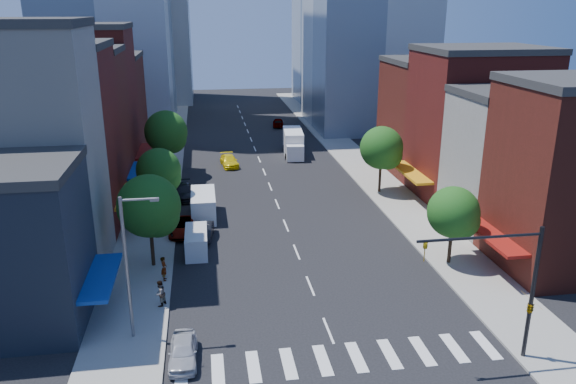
% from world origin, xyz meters
% --- Properties ---
extents(ground, '(220.00, 220.00, 0.00)m').
position_xyz_m(ground, '(0.00, 0.00, 0.00)').
color(ground, black).
rests_on(ground, ground).
extents(sidewalk_left, '(5.00, 120.00, 0.15)m').
position_xyz_m(sidewalk_left, '(-12.50, 40.00, 0.07)').
color(sidewalk_left, gray).
rests_on(sidewalk_left, ground).
extents(sidewalk_right, '(5.00, 120.00, 0.15)m').
position_xyz_m(sidewalk_right, '(12.50, 40.00, 0.07)').
color(sidewalk_right, gray).
rests_on(sidewalk_right, ground).
extents(crosswalk, '(19.00, 3.00, 0.01)m').
position_xyz_m(crosswalk, '(0.00, -3.00, 0.01)').
color(crosswalk, silver).
rests_on(crosswalk, ground).
extents(bldg_left_1, '(12.00, 8.00, 18.00)m').
position_xyz_m(bldg_left_1, '(-21.00, 12.00, 9.00)').
color(bldg_left_1, beige).
rests_on(bldg_left_1, ground).
extents(bldg_left_2, '(12.00, 9.00, 16.00)m').
position_xyz_m(bldg_left_2, '(-21.00, 20.50, 8.00)').
color(bldg_left_2, '#5C1915').
rests_on(bldg_left_2, ground).
extents(bldg_left_3, '(12.00, 8.00, 15.00)m').
position_xyz_m(bldg_left_3, '(-21.00, 29.00, 7.50)').
color(bldg_left_3, '#581F16').
rests_on(bldg_left_3, ground).
extents(bldg_left_4, '(12.00, 9.00, 17.00)m').
position_xyz_m(bldg_left_4, '(-21.00, 37.50, 8.50)').
color(bldg_left_4, '#5C1915').
rests_on(bldg_left_4, ground).
extents(bldg_left_5, '(12.00, 10.00, 13.00)m').
position_xyz_m(bldg_left_5, '(-21.00, 47.00, 6.50)').
color(bldg_left_5, '#581F16').
rests_on(bldg_left_5, ground).
extents(bldg_right_1, '(12.00, 8.00, 12.00)m').
position_xyz_m(bldg_right_1, '(21.00, 15.00, 6.00)').
color(bldg_right_1, beige).
rests_on(bldg_right_1, ground).
extents(bldg_right_2, '(12.00, 10.00, 15.00)m').
position_xyz_m(bldg_right_2, '(21.00, 24.00, 7.50)').
color(bldg_right_2, '#5C1915').
rests_on(bldg_right_2, ground).
extents(bldg_right_3, '(12.00, 10.00, 13.00)m').
position_xyz_m(bldg_right_3, '(21.00, 34.00, 6.50)').
color(bldg_right_3, '#581F16').
rests_on(bldg_right_3, ground).
extents(traffic_signal, '(7.24, 2.24, 8.00)m').
position_xyz_m(traffic_signal, '(9.94, -4.50, 4.16)').
color(traffic_signal, black).
rests_on(traffic_signal, sidewalk_right).
extents(streetlight, '(2.25, 0.25, 9.00)m').
position_xyz_m(streetlight, '(-11.81, 1.00, 5.28)').
color(streetlight, slate).
rests_on(streetlight, sidewalk_left).
extents(tree_left_near, '(4.80, 4.80, 7.30)m').
position_xyz_m(tree_left_near, '(-11.35, 10.92, 4.87)').
color(tree_left_near, black).
rests_on(tree_left_near, sidewalk_left).
extents(tree_left_mid, '(4.20, 4.20, 6.65)m').
position_xyz_m(tree_left_mid, '(-11.35, 21.92, 4.53)').
color(tree_left_mid, black).
rests_on(tree_left_mid, sidewalk_left).
extents(tree_left_far, '(5.00, 5.00, 7.75)m').
position_xyz_m(tree_left_far, '(-11.35, 35.92, 5.20)').
color(tree_left_far, black).
rests_on(tree_left_far, sidewalk_left).
extents(tree_right_near, '(4.00, 4.00, 6.20)m').
position_xyz_m(tree_right_near, '(11.65, 7.92, 4.19)').
color(tree_right_near, black).
rests_on(tree_right_near, sidewalk_right).
extents(tree_right_far, '(4.60, 4.60, 7.20)m').
position_xyz_m(tree_right_far, '(11.65, 25.92, 4.86)').
color(tree_right_far, black).
rests_on(tree_right_far, sidewalk_right).
extents(parked_car_front, '(1.67, 3.97, 1.34)m').
position_xyz_m(parked_car_front, '(-8.91, -1.86, 0.67)').
color(parked_car_front, '#B5B5BA').
rests_on(parked_car_front, ground).
extents(parked_car_second, '(1.80, 4.06, 1.30)m').
position_xyz_m(parked_car_second, '(-7.50, 16.02, 0.65)').
color(parked_car_second, black).
rests_on(parked_car_second, ground).
extents(parked_car_third, '(2.19, 4.70, 1.30)m').
position_xyz_m(parked_car_third, '(-9.50, 17.49, 0.65)').
color(parked_car_third, '#999999').
rests_on(parked_car_third, ground).
extents(parked_car_rear, '(2.47, 5.15, 1.45)m').
position_xyz_m(parked_car_rear, '(-9.50, 27.42, 0.72)').
color(parked_car_rear, black).
rests_on(parked_car_rear, ground).
extents(cargo_van_near, '(1.84, 4.46, 1.89)m').
position_xyz_m(cargo_van_near, '(-8.17, 13.11, 0.94)').
color(cargo_van_near, silver).
rests_on(cargo_van_near, ground).
extents(cargo_van_far, '(2.33, 5.69, 2.42)m').
position_xyz_m(cargo_van_far, '(-7.50, 21.34, 1.20)').
color(cargo_van_far, white).
rests_on(cargo_van_far, ground).
extents(taxi, '(2.44, 4.92, 1.38)m').
position_xyz_m(taxi, '(-4.10, 39.30, 0.69)').
color(taxi, yellow).
rests_on(taxi, ground).
extents(traffic_car_oncoming, '(1.76, 4.32, 1.39)m').
position_xyz_m(traffic_car_oncoming, '(6.39, 51.18, 0.70)').
color(traffic_car_oncoming, black).
rests_on(traffic_car_oncoming, ground).
extents(traffic_car_far, '(2.24, 4.48, 1.47)m').
position_xyz_m(traffic_car_far, '(5.39, 62.88, 0.73)').
color(traffic_car_far, '#999999').
rests_on(traffic_car_far, ground).
extents(box_truck, '(3.12, 8.32, 3.28)m').
position_xyz_m(box_truck, '(4.90, 43.85, 1.55)').
color(box_truck, white).
rests_on(box_truck, ground).
extents(pedestrian_near, '(0.49, 0.71, 1.85)m').
position_xyz_m(pedestrian_near, '(-10.50, 8.27, 1.07)').
color(pedestrian_near, '#999999').
rests_on(pedestrian_near, sidewalk_left).
extents(pedestrian_far, '(1.05, 1.11, 1.81)m').
position_xyz_m(pedestrian_far, '(-10.56, 4.52, 1.06)').
color(pedestrian_far, '#999999').
rests_on(pedestrian_far, sidewalk_left).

